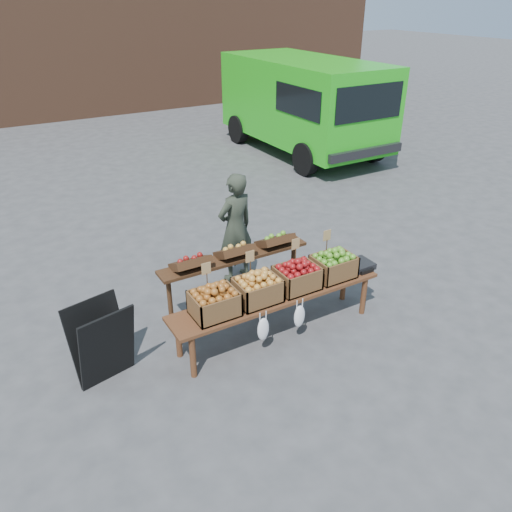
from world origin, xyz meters
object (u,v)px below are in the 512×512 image
crate_red_apples (297,278)px  crate_golden_apples (214,304)px  delivery_van (303,107)px  crate_russet_pears (257,290)px  back_table (235,275)px  display_bench (277,314)px  vendor (235,228)px  crate_green_apples (333,266)px  weighing_scale (359,265)px  chalkboard_sign (103,343)px

crate_red_apples → crate_golden_apples: bearing=180.0°
delivery_van → crate_russet_pears: 8.14m
back_table → display_bench: size_ratio=0.78×
crate_golden_apples → vendor: bearing=54.2°
vendor → crate_golden_apples: 1.79m
crate_green_apples → crate_golden_apples: bearing=180.0°
crate_russet_pears → crate_green_apples: same height
weighing_scale → crate_golden_apples: bearing=180.0°
delivery_van → crate_golden_apples: size_ratio=10.23×
chalkboard_sign → crate_russet_pears: (1.74, -0.26, 0.25)m
display_bench → weighing_scale: bearing=0.0°
vendor → chalkboard_sign: (-2.24, -1.20, -0.33)m
crate_red_apples → crate_green_apples: (0.55, 0.00, 0.00)m
back_table → weighing_scale: bearing=-26.7°
delivery_van → crate_russet_pears: size_ratio=10.23×
chalkboard_sign → crate_golden_apples: (1.19, -0.26, 0.25)m
delivery_van → crate_green_apples: size_ratio=10.23×
chalkboard_sign → crate_green_apples: (2.84, -0.26, 0.25)m
vendor → display_bench: 1.56m
vendor → crate_red_apples: vendor is taller
crate_golden_apples → back_table: bearing=48.2°
chalkboard_sign → crate_russet_pears: bearing=-21.2°
back_table → crate_golden_apples: back_table is taller
crate_golden_apples → weighing_scale: (2.08, 0.00, -0.10)m
chalkboard_sign → crate_russet_pears: size_ratio=1.86×
vendor → crate_green_apples: (0.60, -1.45, -0.09)m
crate_green_apples → vendor: bearing=112.5°
vendor → crate_golden_apples: size_ratio=3.20×
back_table → weighing_scale: 1.60m
delivery_van → vendor: size_ratio=3.20×
crate_golden_apples → crate_green_apples: bearing=0.0°
crate_russet_pears → display_bench: bearing=0.0°
delivery_van → vendor: (-4.59, -4.89, -0.35)m
back_table → display_bench: back_table is taller
crate_red_apples → crate_green_apples: same height
crate_red_apples → weighing_scale: crate_red_apples is taller
crate_red_apples → chalkboard_sign: bearing=173.6°
back_table → weighing_scale: back_table is taller
display_bench → weighing_scale: 1.29m
back_table → weighing_scale: size_ratio=6.18×
vendor → chalkboard_sign: vendor is taller
delivery_van → crate_golden_apples: delivery_van is taller
delivery_van → display_bench: (-4.81, -6.34, -0.86)m
chalkboard_sign → crate_red_apples: 2.32m
crate_red_apples → weighing_scale: (0.97, 0.00, -0.10)m
crate_russet_pears → vendor: bearing=71.0°
vendor → crate_golden_apples: (-1.05, -1.45, -0.09)m
vendor → display_bench: size_ratio=0.59×
display_bench → crate_golden_apples: crate_golden_apples is taller
display_bench → crate_russet_pears: crate_russet_pears is taller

